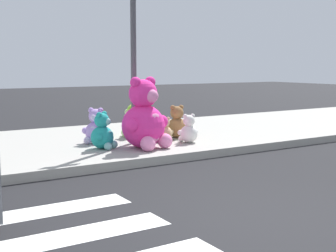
{
  "coord_description": "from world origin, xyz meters",
  "views": [
    {
      "loc": [
        -3.14,
        -3.46,
        1.65
      ],
      "look_at": [
        1.27,
        3.6,
        0.55
      ],
      "focal_mm": 49.58,
      "sensor_mm": 36.0,
      "label": 1
    }
  ],
  "objects_px": {
    "plush_pink_large": "(145,120)",
    "plush_lime": "(133,123)",
    "sign_pole": "(134,54)",
    "plush_tan": "(165,131)",
    "plush_lavender": "(96,129)",
    "plush_white": "(188,131)",
    "plush_brown": "(176,125)",
    "plush_teal": "(103,134)"
  },
  "relations": [
    {
      "from": "sign_pole",
      "to": "plush_pink_large",
      "type": "bearing_deg",
      "value": -99.01
    },
    {
      "from": "plush_pink_large",
      "to": "plush_lime",
      "type": "relative_size",
      "value": 1.81
    },
    {
      "from": "plush_lavender",
      "to": "plush_lime",
      "type": "xyz_separation_m",
      "value": [
        0.99,
        0.35,
        0.01
      ]
    },
    {
      "from": "plush_white",
      "to": "plush_teal",
      "type": "bearing_deg",
      "value": 171.23
    },
    {
      "from": "plush_brown",
      "to": "plush_lime",
      "type": "distance_m",
      "value": 0.93
    },
    {
      "from": "plush_brown",
      "to": "plush_white",
      "type": "xyz_separation_m",
      "value": [
        -0.14,
        -0.64,
        -0.05
      ]
    },
    {
      "from": "plush_white",
      "to": "plush_lime",
      "type": "distance_m",
      "value": 1.37
    },
    {
      "from": "plush_white",
      "to": "plush_teal",
      "type": "height_order",
      "value": "plush_teal"
    },
    {
      "from": "plush_lime",
      "to": "plush_brown",
      "type": "bearing_deg",
      "value": -40.31
    },
    {
      "from": "plush_pink_large",
      "to": "plush_tan",
      "type": "height_order",
      "value": "plush_pink_large"
    },
    {
      "from": "plush_tan",
      "to": "plush_lavender",
      "type": "xyz_separation_m",
      "value": [
        -1.28,
        0.46,
        0.08
      ]
    },
    {
      "from": "plush_pink_large",
      "to": "plush_teal",
      "type": "xyz_separation_m",
      "value": [
        -0.68,
        0.33,
        -0.25
      ]
    },
    {
      "from": "plush_brown",
      "to": "plush_lime",
      "type": "relative_size",
      "value": 0.96
    },
    {
      "from": "plush_brown",
      "to": "plush_teal",
      "type": "distance_m",
      "value": 1.86
    },
    {
      "from": "plush_lavender",
      "to": "plush_teal",
      "type": "bearing_deg",
      "value": -101.48
    },
    {
      "from": "plush_brown",
      "to": "plush_white",
      "type": "bearing_deg",
      "value": -102.16
    },
    {
      "from": "plush_lavender",
      "to": "plush_pink_large",
      "type": "bearing_deg",
      "value": -60.25
    },
    {
      "from": "plush_lavender",
      "to": "plush_white",
      "type": "relative_size",
      "value": 1.22
    },
    {
      "from": "plush_teal",
      "to": "sign_pole",
      "type": "bearing_deg",
      "value": 18.7
    },
    {
      "from": "plush_tan",
      "to": "plush_teal",
      "type": "distance_m",
      "value": 1.42
    },
    {
      "from": "plush_teal",
      "to": "plush_lime",
      "type": "xyz_separation_m",
      "value": [
        1.11,
        0.98,
        0.02
      ]
    },
    {
      "from": "plush_pink_large",
      "to": "plush_white",
      "type": "xyz_separation_m",
      "value": [
        1.01,
        0.07,
        -0.29
      ]
    },
    {
      "from": "sign_pole",
      "to": "plush_teal",
      "type": "distance_m",
      "value": 1.64
    },
    {
      "from": "sign_pole",
      "to": "plush_teal",
      "type": "relative_size",
      "value": 4.76
    },
    {
      "from": "sign_pole",
      "to": "plush_pink_large",
      "type": "distance_m",
      "value": 1.32
    },
    {
      "from": "plush_pink_large",
      "to": "plush_teal",
      "type": "height_order",
      "value": "plush_pink_large"
    },
    {
      "from": "sign_pole",
      "to": "plush_tan",
      "type": "xyz_separation_m",
      "value": [
        0.64,
        -0.09,
        -1.51
      ]
    },
    {
      "from": "plush_pink_large",
      "to": "plush_white",
      "type": "bearing_deg",
      "value": 3.8
    },
    {
      "from": "plush_pink_large",
      "to": "plush_lavender",
      "type": "relative_size",
      "value": 1.88
    },
    {
      "from": "plush_lavender",
      "to": "plush_teal",
      "type": "xyz_separation_m",
      "value": [
        -0.13,
        -0.63,
        -0.01
      ]
    },
    {
      "from": "plush_white",
      "to": "plush_lime",
      "type": "height_order",
      "value": "plush_lime"
    },
    {
      "from": "plush_pink_large",
      "to": "plush_lavender",
      "type": "bearing_deg",
      "value": 119.75
    },
    {
      "from": "plush_tan",
      "to": "plush_white",
      "type": "xyz_separation_m",
      "value": [
        0.28,
        -0.43,
        0.03
      ]
    },
    {
      "from": "plush_tan",
      "to": "plush_brown",
      "type": "bearing_deg",
      "value": 27.38
    },
    {
      "from": "sign_pole",
      "to": "plush_tan",
      "type": "height_order",
      "value": "sign_pole"
    },
    {
      "from": "plush_pink_large",
      "to": "plush_lavender",
      "type": "xyz_separation_m",
      "value": [
        -0.55,
        0.96,
        -0.24
      ]
    },
    {
      "from": "plush_brown",
      "to": "plush_teal",
      "type": "height_order",
      "value": "plush_brown"
    },
    {
      "from": "plush_pink_large",
      "to": "plush_lavender",
      "type": "height_order",
      "value": "plush_pink_large"
    },
    {
      "from": "plush_pink_large",
      "to": "plush_white",
      "type": "relative_size",
      "value": 2.29
    },
    {
      "from": "plush_tan",
      "to": "sign_pole",
      "type": "bearing_deg",
      "value": 171.74
    },
    {
      "from": "plush_tan",
      "to": "plush_teal",
      "type": "bearing_deg",
      "value": -173.18
    },
    {
      "from": "plush_teal",
      "to": "plush_tan",
      "type": "bearing_deg",
      "value": 6.82
    }
  ]
}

